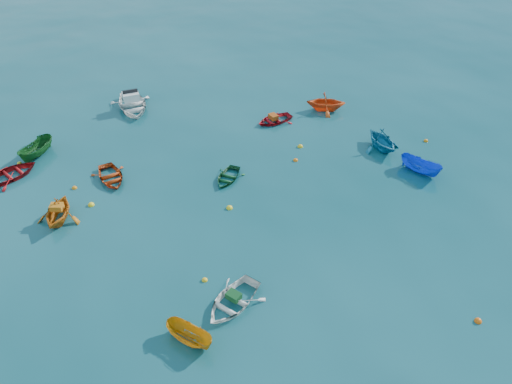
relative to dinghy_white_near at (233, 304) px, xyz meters
name	(u,v)px	position (x,y,z in m)	size (l,w,h in m)	color
ground	(293,251)	(4.20, 2.07, 0.00)	(160.00, 160.00, 0.00)	#094148
dinghy_white_near	(233,304)	(0.00, 0.00, 0.00)	(2.34, 3.27, 0.68)	white
dinghy_orange_w	(60,220)	(-6.84, 9.51, 0.00)	(2.44, 2.84, 1.49)	orange
sampan_yellow_mid	(190,341)	(-2.43, -1.18, 0.00)	(0.92, 2.45, 0.95)	orange
dinghy_green_e	(228,179)	(3.28, 9.48, 0.00)	(1.78, 2.48, 0.52)	#124E25
dinghy_cyan_se	(381,148)	(14.22, 8.73, 0.00)	(2.53, 2.94, 1.55)	#187195
dinghy_red_nw	(12,177)	(-9.21, 15.03, 0.00)	(2.38, 3.32, 0.69)	#A60D10
dinghy_red_ne	(274,122)	(9.03, 14.92, 0.00)	(1.99, 2.78, 0.58)	#B10E17
sampan_blue_far	(419,172)	(14.87, 5.38, 0.00)	(1.05, 2.79, 1.08)	blue
dinghy_red_far	(111,179)	(-3.47, 12.32, 0.00)	(2.12, 2.97, 0.62)	#BC3A0F
dinghy_orange_far	(325,110)	(13.44, 15.06, 0.00)	(2.54, 2.95, 1.55)	#E44B15
sampan_green_far	(39,156)	(-7.49, 16.90, 0.00)	(1.14, 3.02, 1.17)	#13521C
motorboat_white	(133,109)	(-0.25, 21.08, 0.00)	(3.15, 4.40, 1.51)	white
tarp_green_a	(234,296)	(0.09, 0.05, 0.50)	(0.65, 0.49, 0.32)	#12481E
tarp_orange_a	(57,207)	(-6.82, 9.56, 0.91)	(0.68, 0.52, 0.33)	orange
tarp_orange_b	(273,117)	(8.93, 14.91, 0.46)	(0.69, 0.52, 0.33)	#B54812
buoy_ye_a	(205,280)	(-0.74, 1.94, 0.00)	(0.30, 0.30, 0.30)	yellow
buoy_or_b	(478,321)	(9.92, -5.30, 0.00)	(0.35, 0.35, 0.35)	#F95D0D
buoy_ye_b	(91,205)	(-5.02, 10.17, 0.00)	(0.38, 0.38, 0.38)	yellow
buoy_or_c	(75,188)	(-5.72, 12.26, 0.00)	(0.31, 0.31, 0.31)	orange
buoy_ye_c	(229,208)	(2.37, 6.73, 0.00)	(0.37, 0.37, 0.37)	yellow
buoy_or_d	(426,141)	(17.67, 8.26, 0.00)	(0.32, 0.32, 0.32)	orange
buoy_ye_d	(19,164)	(-8.72, 16.44, 0.00)	(0.31, 0.31, 0.31)	yellow
buoy_or_e	(296,161)	(8.16, 9.67, 0.00)	(0.32, 0.32, 0.32)	orange
buoy_ye_e	(300,147)	(9.21, 11.06, 0.00)	(0.38, 0.38, 0.38)	gold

